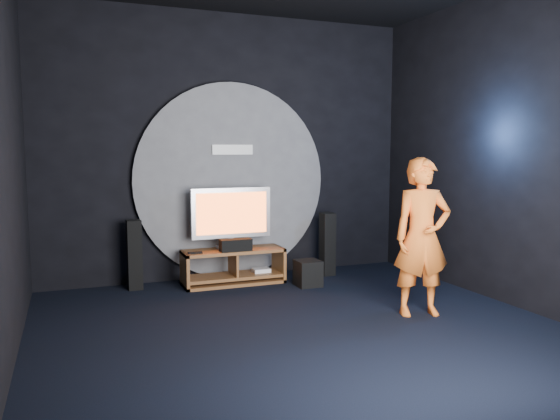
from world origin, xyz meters
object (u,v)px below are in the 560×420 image
Objects in this scene: tv at (231,215)px; tower_speaker_left at (134,255)px; media_console at (234,269)px; subwoofer at (308,273)px; tower_speaker_right at (327,244)px; player at (422,237)px.

tv is 1.30m from tower_speaker_left.
media_console is 3.96× the size of subwoofer.
media_console is at bearing -8.52° from tower_speaker_left.
tower_speaker_left is at bearing 174.57° from tv.
player reaches higher than tower_speaker_right.
tower_speaker_right is at bearing 42.91° from subwoofer.
tower_speaker_right is 2.62× the size of subwoofer.
subwoofer is at bearing -137.09° from tower_speaker_right.
media_console is 0.96m from subwoofer.
subwoofer is (0.85, -0.52, -0.72)m from tv.
media_console is 1.36m from tower_speaker_right.
tower_speaker_right is (2.56, -0.17, 0.00)m from tower_speaker_left.
player reaches higher than tower_speaker_left.
tv is 1.42m from tower_speaker_right.
tower_speaker_left is (-1.22, 0.18, 0.23)m from media_console.
subwoofer is at bearing 124.90° from player.
media_console is 1.51× the size of tower_speaker_left.
tower_speaker_right is 2.03m from player.
tower_speaker_left is at bearing 176.18° from tower_speaker_right.
tower_speaker_left reaches higher than subwoofer.
player reaches higher than subwoofer.
tower_speaker_left and tower_speaker_right have the same top height.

